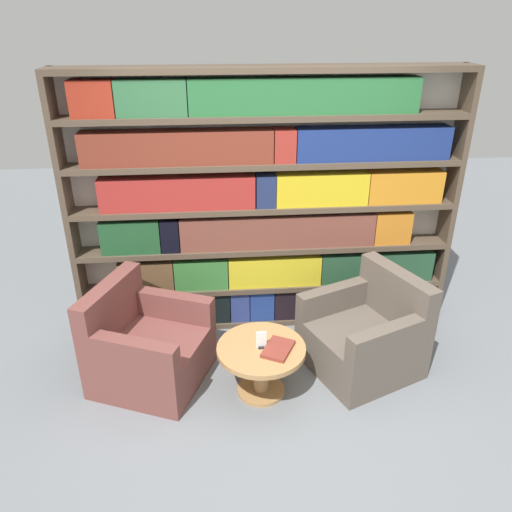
% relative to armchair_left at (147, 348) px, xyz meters
% --- Properties ---
extents(ground_plane, '(14.00, 14.00, 0.00)m').
position_rel_armchair_left_xyz_m(ground_plane, '(1.04, -0.61, -0.29)').
color(ground_plane, slate).
extents(bookshelf, '(3.44, 0.30, 2.36)m').
position_rel_armchair_left_xyz_m(bookshelf, '(1.03, 0.80, 0.86)').
color(bookshelf, silver).
rests_on(bookshelf, ground_plane).
extents(armchair_left, '(1.05, 1.05, 0.83)m').
position_rel_armchair_left_xyz_m(armchair_left, '(0.00, 0.00, 0.00)').
color(armchair_left, brown).
rests_on(armchair_left, ground_plane).
extents(armchair_right, '(1.06, 1.06, 0.83)m').
position_rel_armchair_left_xyz_m(armchair_right, '(1.81, 0.00, 0.00)').
color(armchair_right, brown).
rests_on(armchair_right, ground_plane).
extents(coffee_table, '(0.69, 0.69, 0.44)m').
position_rel_armchair_left_xyz_m(coffee_table, '(0.91, -0.27, 0.02)').
color(coffee_table, '#AD7F4C').
rests_on(coffee_table, ground_plane).
extents(table_sign, '(0.08, 0.06, 0.14)m').
position_rel_armchair_left_xyz_m(table_sign, '(0.91, -0.27, 0.20)').
color(table_sign, black).
rests_on(table_sign, coffee_table).
extents(stray_book, '(0.29, 0.33, 0.03)m').
position_rel_armchair_left_xyz_m(stray_book, '(1.03, -0.32, 0.16)').
color(stray_book, brown).
rests_on(stray_book, coffee_table).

